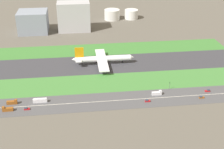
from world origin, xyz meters
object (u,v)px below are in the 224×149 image
truck_0 (12,102)px  car_1 (147,101)px  airliner (102,59)px  truck_1 (7,109)px  car_2 (201,97)px  traffic_light (170,85)px  terminal_building (33,22)px  truck_2 (157,93)px  fuel_tank_west (112,15)px  car_3 (208,91)px  fuel_tank_centre (131,14)px  car_4 (27,109)px  bus_0 (40,100)px  hangar_building (74,17)px

truck_0 → car_1: 111.07m
airliner → truck_1: airliner is taller
car_2 → traffic_light: traffic_light is taller
car_2 → terminal_building: terminal_building is taller
truck_2 → fuel_tank_west: fuel_tank_west is taller
car_3 → traffic_light: 33.48m
traffic_light → fuel_tank_centre: fuel_tank_centre is taller
car_4 → fuel_tank_west: bearing=-112.3°
car_1 → truck_1: size_ratio=0.52×
car_3 → fuel_tank_west: fuel_tank_west is taller
truck_0 → car_3: bearing=0.0°
car_2 → truck_0: bearing=-3.6°
car_1 → truck_1: (-112.72, -0.00, 0.75)m
truck_0 → truck_1: (-2.11, -10.00, 0.00)m
car_1 → traffic_light: bearing=-143.3°
car_3 → car_2: same height
car_1 → bus_0: bearing=-6.5°
car_4 → truck_2: bearing=-174.7°
bus_0 → car_2: bus_0 is taller
truck_0 → car_3: (167.05, 0.00, -0.75)m
airliner → car_2: (77.10, -78.00, -5.31)m
car_1 → car_3: size_ratio=1.00×
bus_0 → traffic_light: bearing=4.1°
car_1 → truck_1: 112.73m
truck_2 → traffic_light: size_ratio=1.17×
truck_0 → terminal_building: terminal_building is taller
bus_0 → truck_1: truck_1 is taller
terminal_building → airliner: bearing=-54.5°
fuel_tank_centre → truck_1: bearing=-120.9°
car_1 → truck_2: 14.71m
truck_0 → car_3: 167.05m
truck_2 → car_4: size_ratio=1.91×
car_2 → car_4: bearing=0.0°
airliner → fuel_tank_centre: 169.75m
bus_0 → fuel_tank_centre: fuel_tank_centre is taller
truck_2 → truck_1: 123.88m
hangar_building → car_2: bearing=-61.5°
car_3 → fuel_tank_west: (-57.00, 227.00, 6.56)m
car_1 → fuel_tank_centre: bearing=-97.0°
car_4 → car_2: 144.73m
terminal_building → hangar_building: size_ratio=0.89×
hangar_building → fuel_tank_centre: size_ratio=2.11×
car_3 → fuel_tank_centre: fuel_tank_centre is taller
truck_2 → airliner: bearing=121.2°
car_3 → fuel_tank_centre: bearing=96.9°
car_1 → car_2: size_ratio=1.00×
traffic_light → car_2: bearing=-38.5°
car_2 → truck_1: truck_1 is taller
airliner → truck_1: 113.52m
terminal_building → fuel_tank_centre: 147.96m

